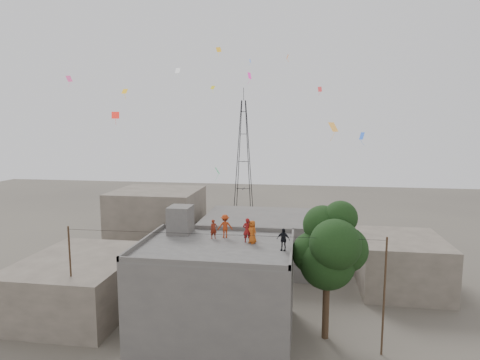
% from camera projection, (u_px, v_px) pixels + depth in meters
% --- Properties ---
extents(ground, '(140.00, 140.00, 0.00)m').
position_uv_depth(ground, '(217.00, 333.00, 27.06)').
color(ground, '#4B453D').
rests_on(ground, ground).
extents(main_building, '(10.00, 8.00, 6.10)m').
position_uv_depth(main_building, '(216.00, 290.00, 26.65)').
color(main_building, '#54514E').
rests_on(main_building, ground).
extents(parapet, '(10.00, 8.00, 0.30)m').
position_uv_depth(parapet, '(216.00, 243.00, 26.23)').
color(parapet, '#54514E').
rests_on(parapet, main_building).
extents(stair_head_box, '(1.60, 1.80, 2.00)m').
position_uv_depth(stair_head_box, '(180.00, 220.00, 29.15)').
color(stair_head_box, '#54514E').
rests_on(stair_head_box, main_building).
extents(neighbor_west, '(8.00, 10.00, 4.00)m').
position_uv_depth(neighbor_west, '(80.00, 284.00, 30.42)').
color(neighbor_west, '#5B5248').
rests_on(neighbor_west, ground).
extents(neighbor_north, '(12.00, 9.00, 5.00)m').
position_uv_depth(neighbor_north, '(265.00, 240.00, 40.14)').
color(neighbor_north, '#54514E').
rests_on(neighbor_north, ground).
extents(neighbor_northwest, '(9.00, 8.00, 7.00)m').
position_uv_depth(neighbor_northwest, '(158.00, 222.00, 43.78)').
color(neighbor_northwest, '#5B5248').
rests_on(neighbor_northwest, ground).
extents(neighbor_east, '(7.00, 8.00, 4.40)m').
position_uv_depth(neighbor_east, '(400.00, 263.00, 34.44)').
color(neighbor_east, '#5B5248').
rests_on(neighbor_east, ground).
extents(tree, '(4.90, 4.60, 9.10)m').
position_uv_depth(tree, '(330.00, 248.00, 25.72)').
color(tree, black).
rests_on(tree, ground).
extents(utility_line, '(20.12, 0.62, 7.40)m').
position_uv_depth(utility_line, '(220.00, 286.00, 25.25)').
color(utility_line, black).
rests_on(utility_line, ground).
extents(transmission_tower, '(2.97, 2.97, 20.01)m').
position_uv_depth(transmission_tower, '(244.00, 156.00, 65.64)').
color(transmission_tower, black).
rests_on(transmission_tower, ground).
extents(person_red_adult, '(0.61, 0.41, 1.66)m').
position_uv_depth(person_red_adult, '(247.00, 230.00, 26.86)').
color(person_red_adult, maroon).
rests_on(person_red_adult, main_building).
extents(person_orange_child, '(0.90, 0.86, 1.55)m').
position_uv_depth(person_orange_child, '(252.00, 232.00, 26.66)').
color(person_orange_child, '#B34C14').
rests_on(person_orange_child, main_building).
extents(person_dark_child, '(0.69, 0.74, 1.22)m').
position_uv_depth(person_dark_child, '(250.00, 230.00, 27.88)').
color(person_dark_child, black).
rests_on(person_dark_child, main_building).
extents(person_dark_adult, '(0.89, 0.53, 1.42)m').
position_uv_depth(person_dark_adult, '(283.00, 239.00, 25.10)').
color(person_dark_adult, black).
rests_on(person_dark_adult, main_building).
extents(person_orange_adult, '(1.20, 0.90, 1.65)m').
position_uv_depth(person_orange_adult, '(225.00, 226.00, 27.99)').
color(person_orange_adult, '#A33412').
rests_on(person_orange_adult, main_building).
extents(person_red_child, '(0.58, 0.52, 1.34)m').
position_uv_depth(person_red_child, '(214.00, 229.00, 27.79)').
color(person_red_child, maroon).
rests_on(person_red_child, main_building).
extents(kites, '(20.85, 16.70, 10.44)m').
position_uv_depth(kites, '(228.00, 97.00, 31.24)').
color(kites, '#FF251A').
rests_on(kites, ground).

